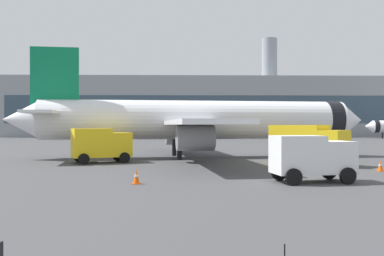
{
  "coord_description": "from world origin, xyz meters",
  "views": [
    {
      "loc": [
        -0.05,
        -3.05,
        3.17
      ],
      "look_at": [
        0.55,
        23.03,
        3.0
      ],
      "focal_mm": 39.43,
      "sensor_mm": 36.0,
      "label": 1
    }
  ],
  "objects": [
    {
      "name": "airplane_at_gate",
      "position": [
        1.15,
        38.36,
        3.66
      ],
      "size": [
        35.76,
        32.35,
        10.5
      ],
      "color": "white",
      "rests_on": "ground"
    },
    {
      "name": "service_truck",
      "position": [
        -6.95,
        32.7,
        1.61
      ],
      "size": [
        5.28,
        3.98,
        2.9
      ],
      "color": "yellow",
      "rests_on": "ground"
    },
    {
      "name": "fuel_truck",
      "position": [
        10.01,
        30.54,
        1.77
      ],
      "size": [
        5.93,
        5.94,
        3.2
      ],
      "color": "yellow",
      "rests_on": "ground"
    },
    {
      "name": "cargo_van",
      "position": [
        7.12,
        20.18,
        1.45
      ],
      "size": [
        4.64,
        2.86,
        2.6
      ],
      "color": "white",
      "rests_on": "ground"
    },
    {
      "name": "safety_cone_near",
      "position": [
        9.63,
        36.03,
        0.4
      ],
      "size": [
        0.44,
        0.44,
        0.81
      ],
      "color": "#F2590C",
      "rests_on": "ground"
    },
    {
      "name": "safety_cone_mid",
      "position": [
        13.62,
        25.65,
        0.36
      ],
      "size": [
        0.44,
        0.44,
        0.73
      ],
      "color": "#F2590C",
      "rests_on": "ground"
    },
    {
      "name": "safety_cone_far",
      "position": [
        13.95,
        38.84,
        0.37
      ],
      "size": [
        0.44,
        0.44,
        0.75
      ],
      "color": "#F2590C",
      "rests_on": "ground"
    },
    {
      "name": "safety_cone_outer",
      "position": [
        -2.53,
        19.71,
        0.38
      ],
      "size": [
        0.44,
        0.44,
        0.76
      ],
      "color": "#F2590C",
      "rests_on": "ground"
    },
    {
      "name": "terminal_building",
      "position": [
        5.52,
        118.82,
        8.27
      ],
      "size": [
        109.22,
        22.08,
        28.37
      ],
      "color": "gray",
      "rests_on": "ground"
    }
  ]
}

